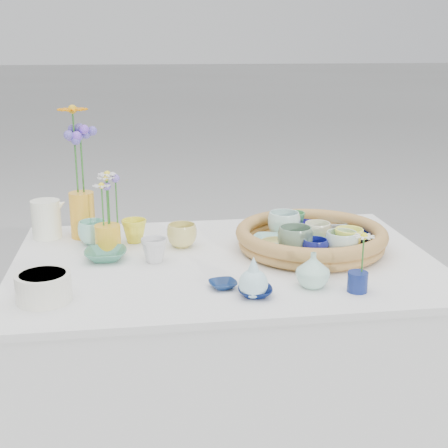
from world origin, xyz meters
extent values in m
imported|color=navy|center=(0.28, 0.14, 0.80)|extent=(0.14, 0.14, 0.04)
imported|color=#040A38|center=(0.43, 0.07, 0.80)|extent=(0.10, 0.10, 0.03)
imported|color=#FFFE53|center=(0.36, -0.06, 0.82)|extent=(0.10, 0.10, 0.08)
imported|color=#3E9B58|center=(0.28, 0.05, 0.80)|extent=(0.14, 0.14, 0.03)
imported|color=slate|center=(0.21, -0.03, 0.82)|extent=(0.12, 0.12, 0.08)
imported|color=#92D2C9|center=(0.15, 0.05, 0.80)|extent=(0.15, 0.15, 0.03)
imported|color=silver|center=(0.21, 0.14, 0.82)|extent=(0.11, 0.11, 0.08)
imported|color=#F5F3C7|center=(0.30, 0.06, 0.82)|extent=(0.10, 0.10, 0.07)
imported|color=#99BCEC|center=(0.41, 0.22, 0.80)|extent=(0.11, 0.11, 0.03)
imported|color=navy|center=(0.25, -0.08, 0.81)|extent=(0.10, 0.10, 0.06)
imported|color=#ECCB70|center=(0.16, 0.01, 0.80)|extent=(0.12, 0.12, 0.03)
imported|color=silver|center=(0.34, -0.07, 0.82)|extent=(0.13, 0.13, 0.08)
imported|color=#3F8D4A|center=(0.27, 0.21, 0.81)|extent=(0.08, 0.08, 0.06)
imported|color=yellow|center=(-0.27, 0.21, 0.80)|extent=(0.10, 0.10, 0.08)
imported|color=#D7C96D|center=(-0.12, 0.14, 0.80)|extent=(0.12, 0.12, 0.07)
imported|color=#3D7F65|center=(-0.36, 0.05, 0.78)|extent=(0.13, 0.13, 0.03)
imported|color=silver|center=(-0.21, 0.01, 0.80)|extent=(0.09, 0.09, 0.07)
imported|color=navy|center=(-0.04, -0.22, 0.77)|extent=(0.08, 0.08, 0.02)
imported|color=#92D8C3|center=(-0.40, 0.21, 0.80)|extent=(0.12, 0.12, 0.08)
imported|color=#041246|center=(0.04, -0.29, 0.78)|extent=(0.10, 0.10, 0.02)
imported|color=#AADDC7|center=(0.20, -0.25, 0.81)|extent=(0.11, 0.11, 0.10)
cylinder|color=navy|center=(0.31, -0.30, 0.79)|extent=(0.06, 0.06, 0.05)
cylinder|color=yellow|center=(-0.44, 0.29, 0.84)|extent=(0.09, 0.09, 0.15)
cylinder|color=yellow|center=(-0.35, 0.13, 0.81)|extent=(0.08, 0.08, 0.08)
camera|label=1|loc=(-0.25, -1.75, 1.39)|focal=50.00mm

